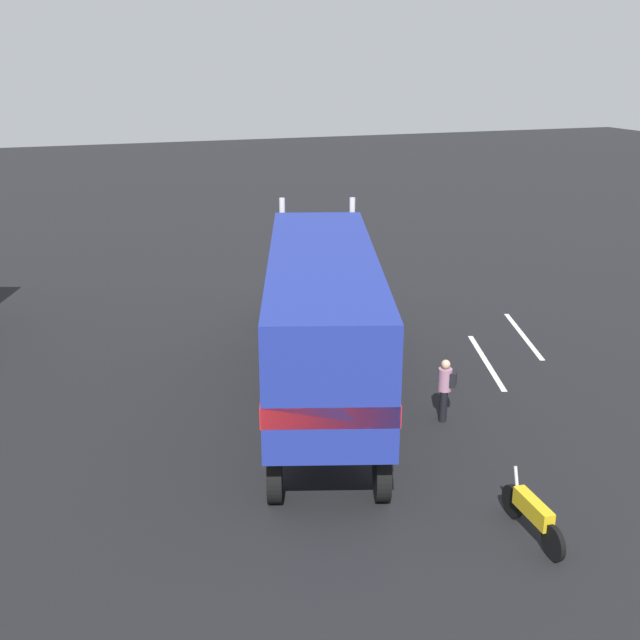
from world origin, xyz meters
TOP-DOWN VIEW (x-y plane):
  - ground_plane at (0.00, 0.00)m, footprint 120.00×120.00m
  - lane_stripe_near at (-5.45, -3.50)m, footprint 4.25×1.47m
  - lane_stripe_mid at (-3.85, -5.83)m, footprint 4.24×1.50m
  - semi_truck at (-5.93, 1.91)m, footprint 14.23×6.72m
  - person_bystander at (-8.55, -0.45)m, footprint 0.43×0.47m
  - motorcycle at (-13.53, 0.30)m, footprint 2.11×0.28m

SIDE VIEW (x-z plane):
  - ground_plane at x=0.00m, z-range 0.00..0.00m
  - lane_stripe_near at x=-5.45m, z-range 0.00..0.01m
  - lane_stripe_mid at x=-3.85m, z-range 0.00..0.01m
  - motorcycle at x=-13.53m, z-range -0.08..1.04m
  - person_bystander at x=-8.55m, z-range 0.08..1.71m
  - semi_truck at x=-5.93m, z-range 0.27..4.77m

